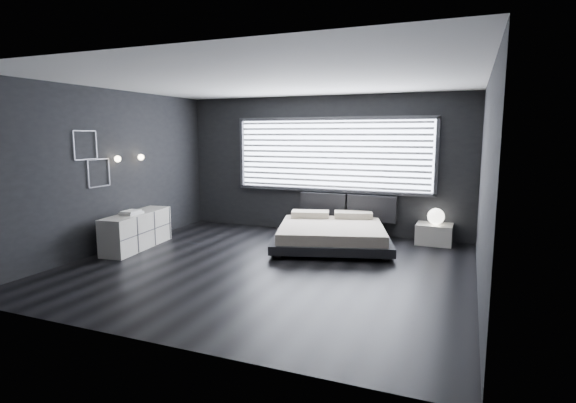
% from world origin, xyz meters
% --- Properties ---
extents(room, '(6.04, 6.00, 2.80)m').
position_xyz_m(room, '(0.00, 0.00, 1.40)').
color(room, black).
rests_on(room, ground).
extents(window, '(4.14, 0.09, 1.52)m').
position_xyz_m(window, '(0.20, 2.70, 1.61)').
color(window, white).
rests_on(window, ground).
extents(headboard, '(1.96, 0.16, 0.52)m').
position_xyz_m(headboard, '(0.56, 2.64, 0.57)').
color(headboard, black).
rests_on(headboard, ground).
extents(sconce_near, '(0.18, 0.11, 0.11)m').
position_xyz_m(sconce_near, '(-2.88, 0.05, 1.60)').
color(sconce_near, silver).
rests_on(sconce_near, ground).
extents(sconce_far, '(0.18, 0.11, 0.11)m').
position_xyz_m(sconce_far, '(-2.88, 0.65, 1.60)').
color(sconce_far, silver).
rests_on(sconce_far, ground).
extents(wall_art_upper, '(0.01, 0.48, 0.48)m').
position_xyz_m(wall_art_upper, '(-2.98, -0.55, 1.85)').
color(wall_art_upper, '#47474C').
rests_on(wall_art_upper, ground).
extents(wall_art_lower, '(0.01, 0.48, 0.48)m').
position_xyz_m(wall_art_lower, '(-2.98, -0.30, 1.38)').
color(wall_art_lower, '#47474C').
rests_on(wall_art_lower, ground).
extents(bed, '(2.52, 2.45, 0.53)m').
position_xyz_m(bed, '(0.55, 1.59, 0.25)').
color(bed, black).
rests_on(bed, ground).
extents(nightstand, '(0.65, 0.54, 0.38)m').
position_xyz_m(nightstand, '(2.27, 2.50, 0.19)').
color(nightstand, silver).
rests_on(nightstand, ground).
extents(orb_lamp, '(0.30, 0.30, 0.30)m').
position_xyz_m(orb_lamp, '(2.29, 2.45, 0.53)').
color(orb_lamp, white).
rests_on(orb_lamp, nightstand).
extents(dresser, '(0.64, 1.64, 0.64)m').
position_xyz_m(dresser, '(-2.65, 0.18, 0.32)').
color(dresser, silver).
rests_on(dresser, ground).
extents(book_stack, '(0.28, 0.36, 0.07)m').
position_xyz_m(book_stack, '(-2.62, 0.02, 0.67)').
color(book_stack, silver).
rests_on(book_stack, dresser).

